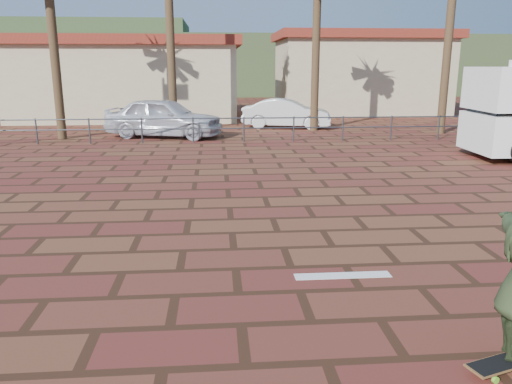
% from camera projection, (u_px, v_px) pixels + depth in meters
% --- Properties ---
extents(ground, '(120.00, 120.00, 0.00)m').
position_uv_depth(ground, '(284.00, 248.00, 8.32)').
color(ground, brown).
rests_on(ground, ground).
extents(paint_stripe, '(1.40, 0.22, 0.01)m').
position_uv_depth(paint_stripe, '(343.00, 275.00, 7.22)').
color(paint_stripe, white).
rests_on(paint_stripe, ground).
extents(guardrail, '(24.06, 0.06, 1.00)m').
position_uv_depth(guardrail, '(244.00, 125.00, 19.75)').
color(guardrail, '#47494F').
rests_on(guardrail, ground).
extents(building_west, '(12.60, 7.60, 4.50)m').
position_uv_depth(building_west, '(130.00, 78.00, 28.57)').
color(building_west, beige).
rests_on(building_west, ground).
extents(building_east, '(10.60, 6.60, 5.00)m').
position_uv_depth(building_east, '(359.00, 73.00, 31.51)').
color(building_east, beige).
rests_on(building_east, ground).
extents(hill_front, '(70.00, 18.00, 6.00)m').
position_uv_depth(hill_front, '(225.00, 66.00, 55.91)').
color(hill_front, '#384C28').
rests_on(hill_front, ground).
extents(hill_back, '(35.00, 14.00, 8.00)m').
position_uv_depth(hill_back, '(40.00, 57.00, 59.78)').
color(hill_back, '#384C28').
rests_on(hill_back, ground).
extents(car_silver, '(5.26, 3.25, 1.67)m').
position_uv_depth(car_silver, '(164.00, 117.00, 21.09)').
color(car_silver, silver).
rests_on(car_silver, ground).
extents(car_white, '(4.49, 2.34, 1.41)m').
position_uv_depth(car_white, '(287.00, 113.00, 24.28)').
color(car_white, silver).
rests_on(car_white, ground).
extents(street_sign, '(0.42, 0.21, 2.17)m').
position_uv_depth(street_sign, '(501.00, 102.00, 20.36)').
color(street_sign, gray).
rests_on(street_sign, ground).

